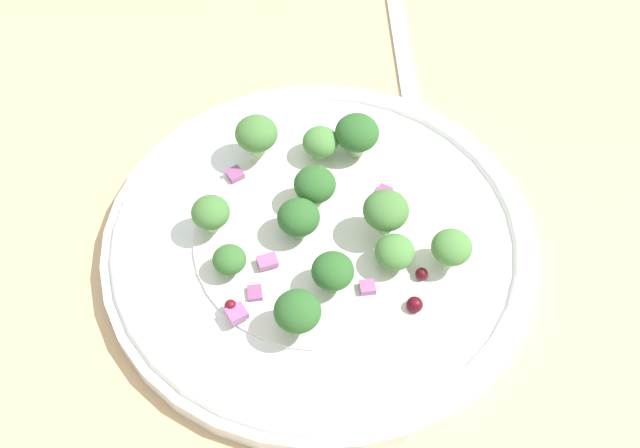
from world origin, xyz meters
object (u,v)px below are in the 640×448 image
Objects in this scene: broccoli_floret_1 at (212,210)px; fork at (405,60)px; broccoli_floret_2 at (451,248)px; broccoli_floret_0 at (298,312)px; plate at (320,242)px.

broccoli_floret_1 reaches higher than fork.
broccoli_floret_1 is at bearing 13.93° from broccoli_floret_2.
broccoli_floret_0 reaches higher than broccoli_floret_1.
plate reaches higher than fork.
broccoli_floret_0 is 24.57cm from fork.
broccoli_floret_2 is 0.14× the size of fork.
broccoli_floret_1 is 20.72cm from fork.
broccoli_floret_1 is (7.67, -4.24, -0.19)cm from broccoli_floret_0.
broccoli_floret_0 is at bearing 51.17° from broccoli_floret_2.
broccoli_floret_2 is (-6.18, -7.67, -0.24)cm from broccoli_floret_0.
broccoli_floret_1 is at bearing -28.95° from broccoli_floret_0.
plate is 11.29× the size of broccoli_floret_1.
broccoli_floret_1 is (6.12, 2.05, 2.26)cm from plate.
broccoli_floret_2 is at bearing -128.83° from broccoli_floret_0.
plate is 8.15cm from broccoli_floret_2.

